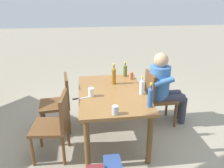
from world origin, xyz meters
TOP-DOWN VIEW (x-y plane):
  - ground_plane at (0.00, 0.00)m, footprint 24.00×24.00m
  - dining_table at (0.00, 0.00)m, footprint 1.41×0.92m
  - chair_near_right at (0.32, -0.76)m, footprint 0.45×0.45m
  - chair_far_left at (-0.33, 0.76)m, footprint 0.48×0.48m
  - chair_far_right at (0.33, 0.76)m, footprint 0.49×0.49m
  - person_in_white_shirt at (0.32, -0.87)m, footprint 0.47×0.61m
  - bottle_blue at (-0.49, -0.40)m, footprint 0.06×0.06m
  - bottle_amber at (0.30, -0.07)m, footprint 0.06×0.06m
  - bottle_clear at (-0.12, -0.39)m, footprint 0.06×0.06m
  - bottle_olive at (0.62, -0.30)m, footprint 0.06×0.06m
  - cup_steel at (-0.62, 0.05)m, footprint 0.08×0.08m
  - cup_terracotta at (0.48, -0.37)m, footprint 0.06×0.06m
  - cup_white at (-0.10, 0.29)m, footprint 0.08×0.08m
  - table_knife at (-0.16, 0.44)m, footprint 0.07×0.24m

SIDE VIEW (x-z plane):
  - ground_plane at x=0.00m, z-range 0.00..0.00m
  - chair_near_right at x=0.32m, z-range 0.05..0.92m
  - chair_far_left at x=-0.33m, z-range 0.05..0.92m
  - chair_far_right at x=0.33m, z-range 0.05..0.92m
  - dining_table at x=0.00m, z-range 0.27..0.99m
  - person_in_white_shirt at x=0.32m, z-range 0.07..1.25m
  - table_knife at x=-0.16m, z-range 0.72..0.74m
  - cup_steel at x=-0.62m, z-range 0.73..0.83m
  - cup_terracotta at x=0.48m, z-range 0.73..0.84m
  - cup_white at x=-0.10m, z-range 0.73..0.84m
  - bottle_olive at x=0.62m, z-range 0.71..0.95m
  - bottle_clear at x=-0.12m, z-range 0.71..0.96m
  - bottle_blue at x=-0.49m, z-range 0.71..1.01m
  - bottle_amber at x=0.30m, z-range 0.70..1.02m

